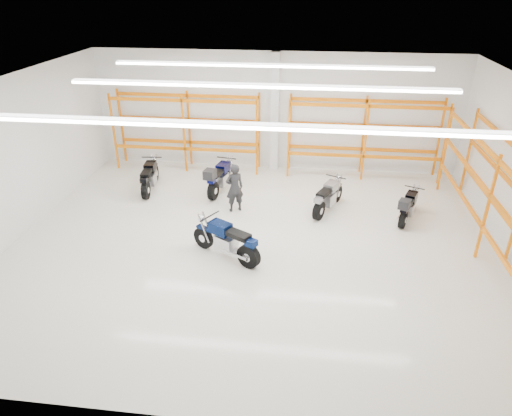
# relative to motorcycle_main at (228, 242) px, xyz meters

# --- Properties ---
(ground) EXTENTS (14.00, 14.00, 0.00)m
(ground) POSITION_rel_motorcycle_main_xyz_m (0.65, 0.89, -0.52)
(ground) COLOR silver
(ground) RESTS_ON ground
(room_shell) EXTENTS (14.02, 12.02, 4.51)m
(room_shell) POSITION_rel_motorcycle_main_xyz_m (0.65, 0.91, 2.76)
(room_shell) COLOR white
(room_shell) RESTS_ON ground
(motorcycle_main) EXTENTS (2.05, 1.27, 1.12)m
(motorcycle_main) POSITION_rel_motorcycle_main_xyz_m (0.00, 0.00, 0.00)
(motorcycle_main) COLOR black
(motorcycle_main) RESTS_ON ground
(motorcycle_back_a) EXTENTS (0.72, 2.17, 1.06)m
(motorcycle_back_a) POSITION_rel_motorcycle_main_xyz_m (-3.57, 4.03, -0.02)
(motorcycle_back_a) COLOR black
(motorcycle_back_a) RESTS_ON ground
(motorcycle_back_b) EXTENTS (0.87, 2.28, 1.17)m
(motorcycle_back_b) POSITION_rel_motorcycle_main_xyz_m (-1.06, 4.15, 0.04)
(motorcycle_back_b) COLOR black
(motorcycle_back_b) RESTS_ON ground
(motorcycle_back_c) EXTENTS (1.06, 1.98, 1.04)m
(motorcycle_back_c) POSITION_rel_motorcycle_main_xyz_m (2.71, 3.15, -0.04)
(motorcycle_back_c) COLOR black
(motorcycle_back_c) RESTS_ON ground
(motorcycle_back_d) EXTENTS (1.01, 1.88, 1.01)m
(motorcycle_back_d) POSITION_rel_motorcycle_main_xyz_m (5.19, 2.79, -0.04)
(motorcycle_back_d) COLOR black
(motorcycle_back_d) RESTS_ON ground
(standing_man) EXTENTS (0.71, 0.62, 1.63)m
(standing_man) POSITION_rel_motorcycle_main_xyz_m (-0.29, 2.85, 0.29)
(standing_man) COLOR black
(standing_man) RESTS_ON ground
(structural_column) EXTENTS (0.32, 0.32, 4.50)m
(structural_column) POSITION_rel_motorcycle_main_xyz_m (0.65, 6.71, 1.73)
(structural_column) COLOR white
(structural_column) RESTS_ON ground
(pallet_racking_back_left) EXTENTS (5.67, 0.87, 3.00)m
(pallet_racking_back_left) POSITION_rel_motorcycle_main_xyz_m (-2.75, 6.37, 1.26)
(pallet_racking_back_left) COLOR orange
(pallet_racking_back_left) RESTS_ON ground
(pallet_racking_back_right) EXTENTS (5.67, 0.87, 3.00)m
(pallet_racking_back_right) POSITION_rel_motorcycle_main_xyz_m (4.05, 6.37, 1.26)
(pallet_racking_back_right) COLOR orange
(pallet_racking_back_right) RESTS_ON ground
(pallet_racking_side) EXTENTS (0.87, 9.07, 3.00)m
(pallet_racking_side) POSITION_rel_motorcycle_main_xyz_m (7.13, 0.89, 1.29)
(pallet_racking_side) COLOR orange
(pallet_racking_side) RESTS_ON ground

